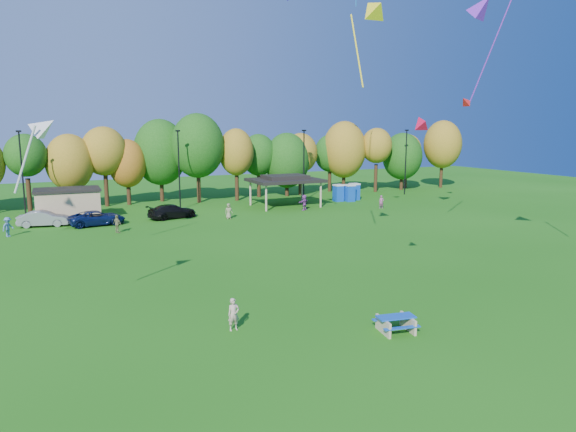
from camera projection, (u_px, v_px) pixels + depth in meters
name	position (u px, v px, depth m)	size (l,w,h in m)	color
ground	(345.00, 340.00, 22.89)	(160.00, 160.00, 0.00)	#19600F
tree_line	(143.00, 156.00, 62.14)	(93.57, 10.55, 11.15)	black
lamp_posts	(179.00, 167.00, 58.64)	(64.50, 0.25, 9.09)	black
utility_building	(68.00, 204.00, 52.43)	(6.30, 4.30, 3.25)	tan
pavilion	(285.00, 180.00, 61.22)	(8.20, 6.20, 3.77)	tan
porta_potties	(348.00, 192.00, 66.23)	(3.75, 2.09, 2.18)	#0E45B9
picnic_table	(396.00, 323.00, 23.72)	(1.97, 1.72, 0.76)	tan
kite_flyer	(234.00, 314.00, 23.87)	(0.56, 0.37, 1.54)	tan
car_b	(44.00, 219.00, 49.08)	(1.60, 4.59, 1.51)	gray
car_c	(97.00, 218.00, 49.63)	(2.38, 5.17, 1.44)	#0C194A
car_d	(172.00, 211.00, 53.47)	(2.08, 5.10, 1.48)	black
far_person_0	(304.00, 202.00, 58.67)	(1.67, 0.53, 1.81)	purple
far_person_2	(117.00, 224.00, 45.99)	(0.97, 0.40, 1.65)	olive
far_person_3	(381.00, 202.00, 60.07)	(0.56, 0.37, 1.53)	#A04B7F
far_person_4	(8.00, 227.00, 44.37)	(1.12, 0.64, 1.73)	#4A6EA3
far_person_5	(229.00, 211.00, 53.20)	(0.79, 0.51, 1.61)	#83835A
kite_7	(45.00, 128.00, 21.90)	(2.22, 1.37, 3.47)	silver
kite_8	(421.00, 122.00, 27.04)	(1.11, 1.33, 1.15)	red
kite_9	(465.00, 101.00, 56.29)	(1.62, 1.27, 1.54)	red
kite_12	(372.00, 9.00, 31.01)	(1.59, 3.44, 5.64)	yellow
kite_13	(482.00, 7.00, 40.29)	(3.09, 5.09, 8.67)	purple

